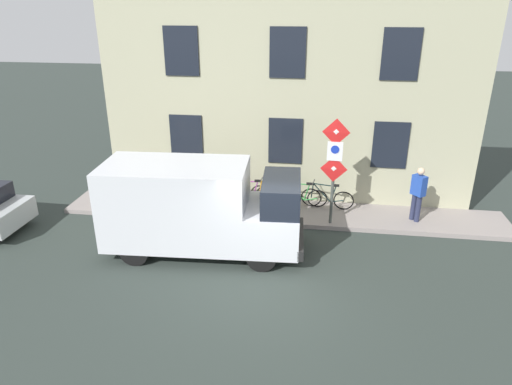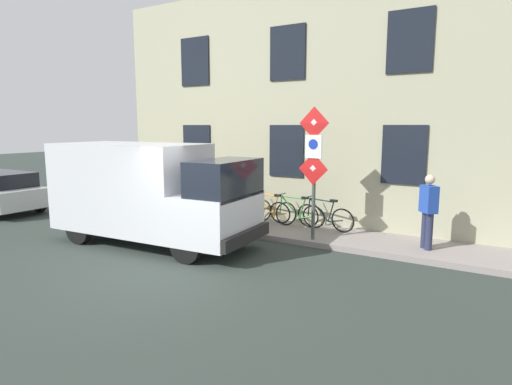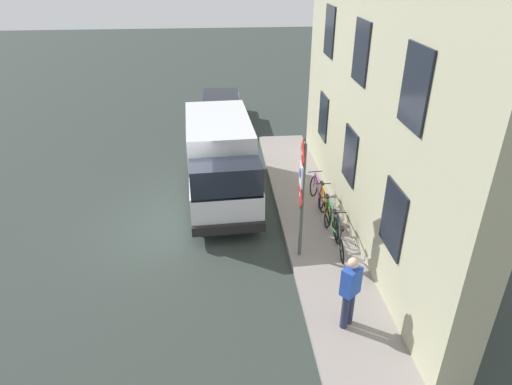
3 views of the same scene
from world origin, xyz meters
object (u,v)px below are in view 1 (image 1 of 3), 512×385
(sign_post_stacked, at_px, (334,160))
(bicycle_purple, at_px, (250,194))
(delivery_van, at_px, (199,206))
(bicycle_black, at_px, (327,198))
(bicycle_green, at_px, (301,196))
(pedestrian, at_px, (418,192))
(bicycle_orange, at_px, (275,195))

(sign_post_stacked, height_order, bicycle_purple, sign_post_stacked)
(delivery_van, distance_m, bicycle_purple, 3.25)
(sign_post_stacked, bearing_deg, delivery_van, 118.14)
(bicycle_black, bearing_deg, bicycle_green, 6.42)
(delivery_van, distance_m, bicycle_green, 4.07)
(bicycle_purple, xyz_separation_m, pedestrian, (-0.50, -5.23, 0.56))
(bicycle_green, bearing_deg, delivery_van, 49.42)
(bicycle_black, distance_m, pedestrian, 2.79)
(bicycle_orange, xyz_separation_m, bicycle_purple, (-0.00, 0.85, 0.00))
(bicycle_orange, relative_size, pedestrian, 1.00)
(bicycle_orange, xyz_separation_m, pedestrian, (-0.50, -4.38, 0.56))
(pedestrian, bearing_deg, bicycle_green, -47.77)
(bicycle_green, height_order, pedestrian, pedestrian)
(sign_post_stacked, xyz_separation_m, bicycle_orange, (1.10, 1.80, -1.66))
(bicycle_green, xyz_separation_m, bicycle_purple, (-0.00, 1.69, 0.00))
(bicycle_green, distance_m, bicycle_orange, 0.85)
(bicycle_green, xyz_separation_m, bicycle_orange, (0.00, 0.85, 0.00))
(pedestrian, bearing_deg, bicycle_black, -50.29)
(bicycle_green, bearing_deg, bicycle_orange, 0.37)
(delivery_van, bearing_deg, bicycle_orange, 56.48)
(delivery_van, xyz_separation_m, bicycle_green, (3.01, -2.61, -0.82))
(bicycle_purple, bearing_deg, delivery_van, 68.10)
(delivery_van, bearing_deg, bicycle_green, 45.91)
(bicycle_green, distance_m, pedestrian, 3.62)
(sign_post_stacked, xyz_separation_m, delivery_van, (-1.91, 3.57, -0.83))
(bicycle_black, distance_m, bicycle_purple, 2.54)
(bicycle_black, bearing_deg, bicycle_orange, 6.39)
(sign_post_stacked, height_order, bicycle_black, sign_post_stacked)
(bicycle_black, xyz_separation_m, bicycle_orange, (-0.00, 1.69, 0.00))
(sign_post_stacked, height_order, bicycle_orange, sign_post_stacked)
(bicycle_orange, bearing_deg, delivery_van, 62.12)
(bicycle_green, height_order, bicycle_orange, same)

